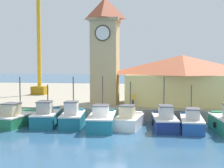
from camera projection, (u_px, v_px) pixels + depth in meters
ground_plane at (110, 137)px, 23.94m from camera, size 300.00×300.00×0.00m
quay_wharf at (136, 95)px, 50.66m from camera, size 120.00×40.00×1.13m
fishing_boat_far_left at (16, 118)px, 28.39m from camera, size 2.81×5.06×4.42m
fishing_boat_left_outer at (46, 117)px, 28.56m from camera, size 2.80×5.23×3.68m
fishing_boat_left_inner at (73, 118)px, 27.86m from camera, size 2.42×4.61×4.46m
fishing_boat_mid_left at (102, 120)px, 26.88m from camera, size 2.57×5.38×4.56m
fishing_boat_center at (129, 120)px, 27.49m from camera, size 2.54×4.64×4.01m
fishing_boat_mid_right at (165, 121)px, 26.75m from camera, size 2.37×4.97×4.48m
fishing_boat_right_inner at (192, 122)px, 26.44m from camera, size 1.98×5.11×3.78m
clock_tower at (105, 47)px, 35.44m from camera, size 3.43×3.43×13.59m
warehouse_right at (182, 79)px, 34.66m from camera, size 12.52×7.08×5.47m
port_crane_near at (39, 43)px, 45.62m from camera, size 2.00×7.29×19.72m
dock_worker_near_tower at (133, 100)px, 31.75m from camera, size 0.34×0.22×1.62m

